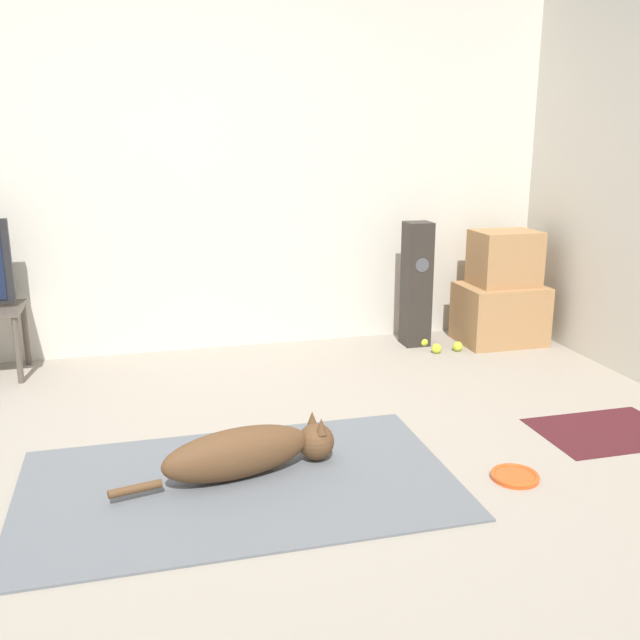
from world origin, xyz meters
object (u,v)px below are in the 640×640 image
Objects in this scene: frisbee at (515,476)px; tennis_ball_near_speaker at (437,348)px; floor_speaker at (416,284)px; dog at (249,451)px; tennis_ball_loose_on_carpet at (423,342)px; cardboard_box_upper at (505,258)px; cardboard_box_lower at (500,314)px; tennis_ball_by_boxes at (458,346)px.

tennis_ball_near_speaker reaches higher than frisbee.
floor_speaker is 0.46m from tennis_ball_near_speaker.
dog is 1.15× the size of floor_speaker.
floor_speaker is 0.40m from tennis_ball_loose_on_carpet.
tennis_ball_near_speaker is (1.50, 1.43, -0.08)m from dog.
tennis_ball_loose_on_carpet is at bearing -57.97° from floor_speaker.
frisbee is 2.20m from cardboard_box_upper.
dog is 2.56m from cardboard_box_lower.
floor_speaker is 12.91× the size of tennis_ball_near_speaker.
dog is 2.18m from tennis_ball_loose_on_carpet.
floor_speaker is (0.34, 1.97, 0.41)m from frisbee.
floor_speaker is at bearing 122.03° from tennis_ball_loose_on_carpet.
tennis_ball_loose_on_carpet is (-0.18, 0.16, 0.00)m from tennis_ball_by_boxes.
cardboard_box_upper is (0.95, 1.89, 0.58)m from frisbee.
tennis_ball_loose_on_carpet is (-0.02, 0.17, 0.00)m from tennis_ball_near_speaker.
tennis_ball_by_boxes is (0.56, 1.75, 0.02)m from frisbee.
floor_speaker reaches higher than cardboard_box_upper.
tennis_ball_near_speaker is at bearing -75.06° from floor_speaker.
frisbee is at bearing -116.70° from cardboard_box_upper.
cardboard_box_lower is at bearing 37.66° from dog.
tennis_ball_by_boxes is (0.22, -0.23, -0.39)m from floor_speaker.
cardboard_box_upper is 6.49× the size of tennis_ball_loose_on_carpet.
dog is 2.07m from tennis_ball_near_speaker.
tennis_ball_loose_on_carpet is (-0.57, 0.02, -0.56)m from cardboard_box_upper.
cardboard_box_upper is (2.05, 1.58, 0.48)m from dog.
dog is at bearing 164.15° from frisbee.
cardboard_box_lower is at bearing 63.56° from frisbee.
cardboard_box_upper reaches higher than cardboard_box_lower.
cardboard_box_lower reaches higher than tennis_ball_near_speaker.
cardboard_box_upper is 0.50× the size of floor_speaker.
dog is 1.74× the size of cardboard_box_lower.
dog is at bearing -142.34° from cardboard_box_lower.
tennis_ball_loose_on_carpet is at bearing 178.23° from cardboard_box_upper.
frisbee is 0.24× the size of floor_speaker.
dog is at bearing -132.69° from tennis_ball_loose_on_carpet.
cardboard_box_upper is at bearing 37.69° from dog.
cardboard_box_lower is 0.43m from tennis_ball_by_boxes.
tennis_ball_near_speaker is at bearing -177.18° from tennis_ball_by_boxes.
dog reaches higher than tennis_ball_by_boxes.
floor_speaker reaches higher than tennis_ball_loose_on_carpet.
dog is at bearing -139.06° from tennis_ball_by_boxes.
frisbee is 1.95m from tennis_ball_loose_on_carpet.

